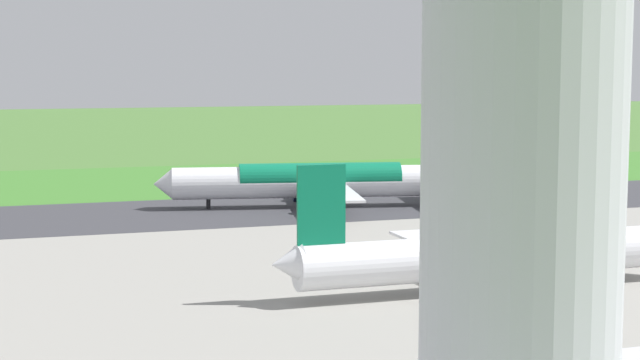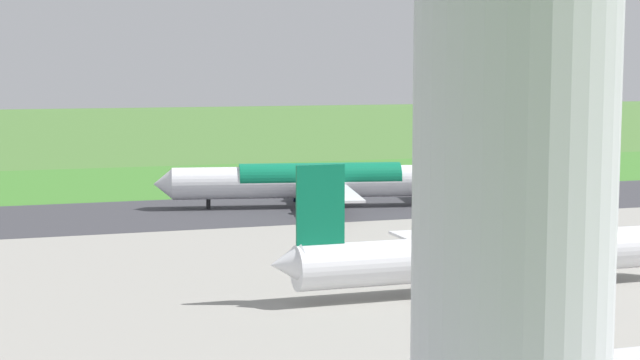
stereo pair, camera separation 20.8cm
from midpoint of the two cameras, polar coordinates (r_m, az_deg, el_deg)
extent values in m
plane|color=#477233|center=(170.11, 2.97, -1.40)|extent=(800.00, 800.00, 0.00)
cube|color=#38383D|center=(170.11, 2.97, -1.39)|extent=(600.00, 33.50, 0.06)
cube|color=gray|center=(112.39, 14.99, -5.69)|extent=(440.00, 110.00, 0.05)
cube|color=#3C782B|center=(203.33, -0.59, -0.09)|extent=(600.00, 80.00, 0.04)
cylinder|color=white|center=(166.56, 0.04, -0.10)|extent=(48.10, 14.37, 5.20)
cone|color=white|center=(165.50, -8.76, -0.22)|extent=(3.90, 5.43, 4.94)
cone|color=white|center=(171.32, 8.43, 0.21)|extent=(4.29, 5.01, 4.42)
cube|color=#0C724C|center=(169.71, 7.14, 2.38)|extent=(5.59, 1.57, 9.00)
cube|color=white|center=(164.97, 7.57, 0.06)|extent=(5.66, 9.60, 0.36)
cube|color=white|center=(175.58, 6.68, 0.46)|extent=(5.66, 9.60, 0.36)
cube|color=white|center=(155.90, 0.88, -0.70)|extent=(10.13, 22.74, 0.35)
cube|color=white|center=(177.58, -0.07, 0.18)|extent=(10.13, 22.74, 0.35)
cylinder|color=#23284C|center=(159.36, -0.18, -1.45)|extent=(4.96, 3.62, 2.80)
cylinder|color=#23284C|center=(174.14, -0.75, -0.77)|extent=(4.96, 3.62, 2.80)
cylinder|color=black|center=(165.71, -6.24, -1.04)|extent=(0.70, 0.70, 3.42)
cylinder|color=black|center=(163.32, 1.25, -1.12)|extent=(0.70, 0.70, 3.42)
cylinder|color=black|center=(171.18, 0.87, -0.76)|extent=(0.70, 0.70, 3.42)
cylinder|color=#0C724C|center=(166.50, 0.04, 0.08)|extent=(26.91, 10.22, 5.23)
cylinder|color=white|center=(106.62, 9.50, -4.23)|extent=(41.66, 4.64, 4.51)
cone|color=white|center=(98.45, -1.88, -4.73)|extent=(3.05, 3.84, 3.83)
cube|color=#0C724C|center=(98.55, 0.08, -1.39)|extent=(4.86, 0.45, 7.81)
cube|color=white|center=(114.71, 6.90, -3.61)|extent=(5.26, 19.10, 0.30)
cube|color=white|center=(98.08, 11.64, -5.42)|extent=(5.26, 19.10, 0.30)
cylinder|color=black|center=(107.20, 9.47, -5.78)|extent=(0.69, 0.69, 1.39)
cylinder|color=#B2B2B7|center=(22.45, 11.07, 0.00)|extent=(4.40, 4.40, 18.00)
cube|color=silver|center=(144.84, 10.31, -2.44)|extent=(2.89, 2.89, 1.30)
cube|color=silver|center=(145.05, 11.41, -2.27)|extent=(4.40, 3.60, 2.20)
cylinder|color=black|center=(143.96, 10.34, -2.76)|extent=(0.95, 0.63, 0.90)
cylinder|color=black|center=(145.92, 10.27, -2.63)|extent=(0.95, 0.63, 0.90)
cylinder|color=black|center=(144.31, 11.68, -2.76)|extent=(0.95, 0.63, 0.90)
cylinder|color=black|center=(146.27, 11.60, -2.64)|extent=(0.95, 0.63, 0.90)
cube|color=black|center=(132.23, 7.16, -3.41)|extent=(4.40, 2.32, 0.75)
cube|color=#2D333D|center=(132.18, 7.24, -3.13)|extent=(2.40, 1.97, 0.55)
cylinder|color=black|center=(131.08, 6.68, -3.66)|extent=(0.66, 0.30, 0.64)
cylinder|color=black|center=(132.67, 6.46, -3.53)|extent=(0.66, 0.30, 0.64)
cylinder|color=black|center=(131.93, 7.85, -3.61)|extent=(0.66, 0.30, 0.64)
cylinder|color=black|center=(133.51, 7.62, -3.49)|extent=(0.66, 0.30, 0.64)
cylinder|color=slate|center=(201.47, -3.21, 0.12)|extent=(0.10, 0.10, 2.03)
cube|color=red|center=(201.35, -3.21, 0.50)|extent=(0.60, 0.04, 0.60)
cone|color=orange|center=(200.08, -4.24, -0.14)|extent=(0.40, 0.40, 0.55)
camera|label=1|loc=(0.10, -89.96, 0.00)|focal=57.12mm
camera|label=2|loc=(0.10, 90.04, 0.00)|focal=57.12mm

